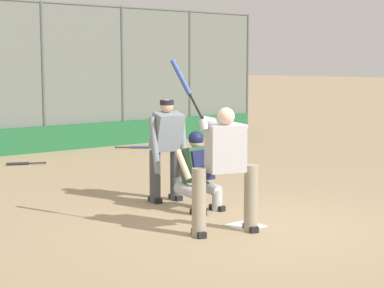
{
  "coord_description": "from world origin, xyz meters",
  "views": [
    {
      "loc": [
        5.91,
        6.3,
        2.22
      ],
      "look_at": [
        0.14,
        -1.0,
        1.05
      ],
      "focal_mm": 60.0,
      "sensor_mm": 36.0,
      "label": 1
    }
  ],
  "objects_px": {
    "batter_at_plate": "(225,165)",
    "catcher_behind_plate": "(200,170)",
    "spare_bat_by_padding": "(21,164)",
    "spare_bat_near_backstop": "(137,147)",
    "umpire_home": "(167,147)"
  },
  "relations": [
    {
      "from": "batter_at_plate",
      "to": "catcher_behind_plate",
      "type": "bearing_deg",
      "value": -97.8
    },
    {
      "from": "spare_bat_by_padding",
      "to": "catcher_behind_plate",
      "type": "bearing_deg",
      "value": 118.07
    },
    {
      "from": "spare_bat_near_backstop",
      "to": "umpire_home",
      "type": "bearing_deg",
      "value": -81.34
    },
    {
      "from": "catcher_behind_plate",
      "to": "batter_at_plate",
      "type": "bearing_deg",
      "value": 57.48
    },
    {
      "from": "catcher_behind_plate",
      "to": "spare_bat_by_padding",
      "type": "xyz_separation_m",
      "value": [
        0.32,
        -5.86,
        -0.6
      ]
    },
    {
      "from": "catcher_behind_plate",
      "to": "spare_bat_by_padding",
      "type": "relative_size",
      "value": 1.54
    },
    {
      "from": "catcher_behind_plate",
      "to": "spare_bat_near_backstop",
      "type": "distance_m",
      "value": 7.36
    },
    {
      "from": "catcher_behind_plate",
      "to": "umpire_home",
      "type": "distance_m",
      "value": 0.88
    },
    {
      "from": "catcher_behind_plate",
      "to": "spare_bat_near_backstop",
      "type": "bearing_deg",
      "value": -123.61
    },
    {
      "from": "umpire_home",
      "to": "spare_bat_near_backstop",
      "type": "bearing_deg",
      "value": -114.35
    },
    {
      "from": "batter_at_plate",
      "to": "umpire_home",
      "type": "bearing_deg",
      "value": -88.13
    },
    {
      "from": "batter_at_plate",
      "to": "umpire_home",
      "type": "relative_size",
      "value": 1.38
    },
    {
      "from": "spare_bat_by_padding",
      "to": "umpire_home",
      "type": "bearing_deg",
      "value": 118.54
    },
    {
      "from": "spare_bat_by_padding",
      "to": "batter_at_plate",
      "type": "bearing_deg",
      "value": 112.95
    },
    {
      "from": "batter_at_plate",
      "to": "catcher_behind_plate",
      "type": "height_order",
      "value": "batter_at_plate"
    }
  ]
}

